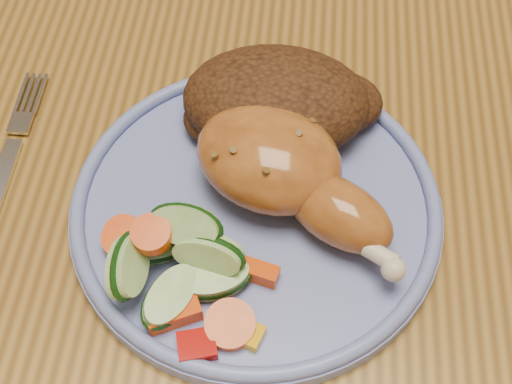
# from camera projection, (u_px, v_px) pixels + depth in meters

# --- Properties ---
(dining_table) EXTENTS (0.90, 1.40, 0.75)m
(dining_table) POSITION_uv_depth(u_px,v_px,m) (293.00, 219.00, 0.59)
(dining_table) COLOR olive
(dining_table) RESTS_ON ground
(plate) EXTENTS (0.25, 0.25, 0.01)m
(plate) POSITION_uv_depth(u_px,v_px,m) (256.00, 209.00, 0.49)
(plate) COLOR #6675BB
(plate) RESTS_ON dining_table
(plate_rim) EXTENTS (0.25, 0.25, 0.01)m
(plate_rim) POSITION_uv_depth(u_px,v_px,m) (256.00, 200.00, 0.48)
(plate_rim) COLOR #6675BB
(plate_rim) RESTS_ON plate
(chicken_leg) EXTENTS (0.15, 0.14, 0.05)m
(chicken_leg) POSITION_uv_depth(u_px,v_px,m) (285.00, 170.00, 0.47)
(chicken_leg) COLOR #AA5F23
(chicken_leg) RESTS_ON plate
(rice_pilaf) EXTENTS (0.14, 0.10, 0.06)m
(rice_pilaf) POSITION_uv_depth(u_px,v_px,m) (280.00, 102.00, 0.50)
(rice_pilaf) COLOR #422310
(rice_pilaf) RESTS_ON plate
(vegetable_pile) EXTENTS (0.12, 0.10, 0.05)m
(vegetable_pile) POSITION_uv_depth(u_px,v_px,m) (177.00, 264.00, 0.44)
(vegetable_pile) COLOR #A50A05
(vegetable_pile) RESTS_ON plate
(fork) EXTENTS (0.02, 0.15, 0.00)m
(fork) POSITION_uv_depth(u_px,v_px,m) (4.00, 171.00, 0.51)
(fork) COLOR silver
(fork) RESTS_ON dining_table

